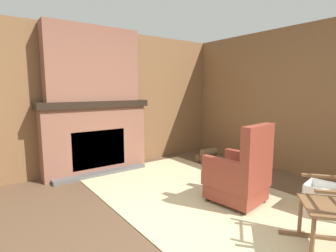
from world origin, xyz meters
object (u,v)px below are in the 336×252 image
(armchair, at_px, (240,176))
(oil_lamp_vase, at_px, (70,94))
(storage_case, at_px, (109,96))
(laundry_basket, at_px, (326,200))
(firewood_stack, at_px, (209,158))
(decorative_plate_on_mantel, at_px, (87,92))

(armchair, distance_m, oil_lamp_vase, 2.93)
(armchair, height_order, storage_case, storage_case)
(armchair, distance_m, laundry_basket, 0.99)
(oil_lamp_vase, bearing_deg, storage_case, 89.99)
(armchair, height_order, firewood_stack, armchair)
(armchair, distance_m, storage_case, 2.66)
(armchair, xyz_separation_m, decorative_plate_on_mantel, (-2.41, -1.06, 1.03))
(oil_lamp_vase, bearing_deg, laundry_basket, 31.50)
(firewood_stack, height_order, oil_lamp_vase, oil_lamp_vase)
(decorative_plate_on_mantel, bearing_deg, storage_case, 86.98)
(storage_case, bearing_deg, firewood_stack, 63.62)
(laundry_basket, relative_size, oil_lamp_vase, 1.48)
(storage_case, relative_size, decorative_plate_on_mantel, 0.84)
(armchair, xyz_separation_m, firewood_stack, (-1.55, 1.01, -0.26))
(oil_lamp_vase, relative_size, decorative_plate_on_mantel, 1.08)
(firewood_stack, bearing_deg, laundry_basket, -10.56)
(storage_case, bearing_deg, armchair, 15.79)
(storage_case, bearing_deg, oil_lamp_vase, -90.01)
(oil_lamp_vase, distance_m, decorative_plate_on_mantel, 0.31)
(laundry_basket, xyz_separation_m, decorative_plate_on_mantel, (-3.19, -1.64, 1.22))
(laundry_basket, height_order, oil_lamp_vase, oil_lamp_vase)
(oil_lamp_vase, bearing_deg, firewood_stack, 70.57)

